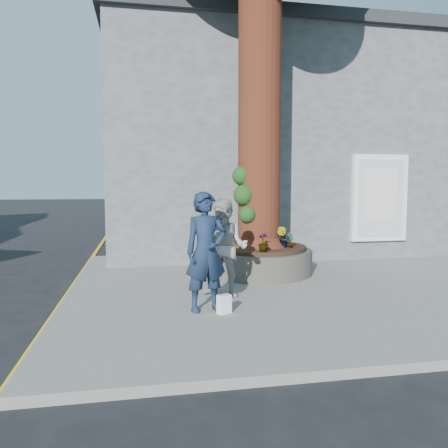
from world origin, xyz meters
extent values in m
plane|color=black|center=(0.00, 0.00, 0.00)|extent=(120.00, 120.00, 0.00)
cube|color=slate|center=(1.50, 1.00, 0.06)|extent=(9.00, 8.00, 0.12)
cube|color=yellow|center=(-3.05, 1.00, 0.00)|extent=(0.10, 30.00, 0.01)
cube|color=#535558|center=(2.50, 7.20, 3.00)|extent=(10.00, 8.00, 6.00)
cube|color=black|center=(2.50, 7.20, 6.15)|extent=(10.30, 8.30, 0.30)
cube|color=white|center=(4.30, 3.14, 1.70)|extent=(1.50, 0.12, 2.20)
cube|color=silver|center=(4.30, 3.08, 1.70)|extent=(1.25, 0.04, 1.95)
cube|color=silver|center=(4.30, 3.06, 1.80)|extent=(0.90, 0.02, 1.30)
cylinder|color=black|center=(0.80, 2.00, 0.38)|extent=(2.30, 2.30, 0.52)
cylinder|color=black|center=(0.80, 2.00, 0.68)|extent=(2.04, 2.04, 0.08)
cylinder|color=#462211|center=(0.80, 2.00, 4.47)|extent=(0.90, 0.90, 7.50)
cone|color=#462211|center=(0.80, 2.00, 1.07)|extent=(1.24, 1.24, 0.70)
sphere|color=#123813|center=(0.42, 1.80, 1.82)|extent=(0.44, 0.44, 0.44)
sphere|color=#123813|center=(0.48, 1.70, 1.42)|extent=(0.36, 0.36, 0.36)
sphere|color=#123813|center=(0.40, 1.92, 2.22)|extent=(0.40, 0.40, 0.40)
imported|color=#142239|center=(-0.74, -0.63, 1.03)|extent=(0.74, 0.56, 1.81)
imported|color=#A4A29D|center=(-0.30, 0.17, 0.96)|extent=(1.02, 0.95, 1.68)
cube|color=white|center=(-0.50, -0.82, 0.26)|extent=(0.23, 0.19, 0.28)
imported|color=gray|center=(1.36, 1.53, 0.88)|extent=(0.21, 0.19, 0.33)
imported|color=gray|center=(1.23, 1.65, 0.94)|extent=(0.33, 0.33, 0.44)
imported|color=gray|center=(0.66, 1.15, 0.90)|extent=(0.25, 0.25, 0.37)
imported|color=gray|center=(1.65, 2.85, 0.86)|extent=(0.26, 0.28, 0.28)
camera|label=1|loc=(-1.70, -7.07, 2.02)|focal=35.00mm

